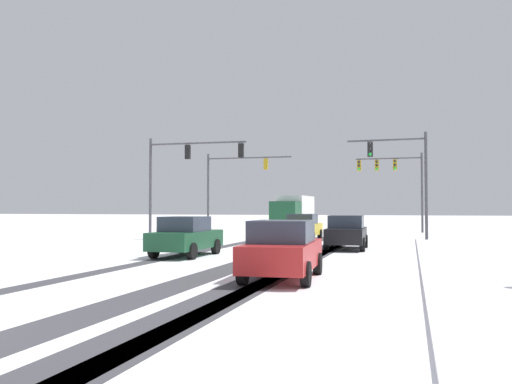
{
  "coord_description": "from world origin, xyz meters",
  "views": [
    {
      "loc": [
        7.67,
        -5.55,
        1.94
      ],
      "look_at": [
        0.0,
        20.12,
        2.8
      ],
      "focal_mm": 36.49,
      "sensor_mm": 36.0,
      "label": 1
    }
  ],
  "objects_px": {
    "car_black_second": "(347,232)",
    "box_truck_delivery": "(294,212)",
    "car_red_fourth": "(283,250)",
    "traffic_signal_far_left": "(231,178)",
    "car_yellow_cab_lead": "(303,227)",
    "traffic_signal_far_right": "(395,174)",
    "traffic_signal_near_left": "(183,166)",
    "traffic_signal_near_right": "(404,169)",
    "car_dark_green_third": "(186,236)"
  },
  "relations": [
    {
      "from": "traffic_signal_near_left",
      "to": "car_red_fourth",
      "type": "height_order",
      "value": "traffic_signal_near_left"
    },
    {
      "from": "traffic_signal_near_left",
      "to": "box_truck_delivery",
      "type": "relative_size",
      "value": 0.88
    },
    {
      "from": "car_yellow_cab_lead",
      "to": "car_black_second",
      "type": "bearing_deg",
      "value": -61.51
    },
    {
      "from": "car_yellow_cab_lead",
      "to": "box_truck_delivery",
      "type": "distance_m",
      "value": 12.01
    },
    {
      "from": "car_red_fourth",
      "to": "box_truck_delivery",
      "type": "bearing_deg",
      "value": 101.92
    },
    {
      "from": "car_red_fourth",
      "to": "traffic_signal_far_left",
      "type": "bearing_deg",
      "value": 112.18
    },
    {
      "from": "traffic_signal_near_right",
      "to": "car_dark_green_third",
      "type": "xyz_separation_m",
      "value": [
        -8.47,
        -12.72,
        -3.52
      ]
    },
    {
      "from": "traffic_signal_far_left",
      "to": "box_truck_delivery",
      "type": "distance_m",
      "value": 6.02
    },
    {
      "from": "traffic_signal_near_left",
      "to": "car_black_second",
      "type": "height_order",
      "value": "traffic_signal_near_left"
    },
    {
      "from": "traffic_signal_near_left",
      "to": "traffic_signal_far_right",
      "type": "xyz_separation_m",
      "value": [
        12.69,
        13.84,
        0.1
      ]
    },
    {
      "from": "traffic_signal_near_left",
      "to": "car_dark_green_third",
      "type": "height_order",
      "value": "traffic_signal_near_left"
    },
    {
      "from": "traffic_signal_near_left",
      "to": "car_yellow_cab_lead",
      "type": "height_order",
      "value": "traffic_signal_near_left"
    },
    {
      "from": "traffic_signal_near_left",
      "to": "traffic_signal_far_right",
      "type": "bearing_deg",
      "value": 47.47
    },
    {
      "from": "traffic_signal_near_right",
      "to": "traffic_signal_near_left",
      "type": "height_order",
      "value": "same"
    },
    {
      "from": "car_black_second",
      "to": "box_truck_delivery",
      "type": "distance_m",
      "value": 18.96
    },
    {
      "from": "car_black_second",
      "to": "car_red_fourth",
      "type": "bearing_deg",
      "value": -92.16
    },
    {
      "from": "car_dark_green_third",
      "to": "car_red_fourth",
      "type": "relative_size",
      "value": 0.98
    },
    {
      "from": "car_red_fourth",
      "to": "car_yellow_cab_lead",
      "type": "bearing_deg",
      "value": 99.65
    },
    {
      "from": "traffic_signal_far_right",
      "to": "car_yellow_cab_lead",
      "type": "bearing_deg",
      "value": -111.49
    },
    {
      "from": "traffic_signal_far_left",
      "to": "car_dark_green_third",
      "type": "height_order",
      "value": "traffic_signal_far_left"
    },
    {
      "from": "car_red_fourth",
      "to": "box_truck_delivery",
      "type": "relative_size",
      "value": 0.56
    },
    {
      "from": "car_black_second",
      "to": "car_dark_green_third",
      "type": "bearing_deg",
      "value": -136.71
    },
    {
      "from": "car_dark_green_third",
      "to": "car_red_fourth",
      "type": "bearing_deg",
      "value": -46.06
    },
    {
      "from": "car_red_fourth",
      "to": "box_truck_delivery",
      "type": "distance_m",
      "value": 29.6
    },
    {
      "from": "traffic_signal_far_left",
      "to": "car_red_fourth",
      "type": "height_order",
      "value": "traffic_signal_far_left"
    },
    {
      "from": "traffic_signal_far_left",
      "to": "car_yellow_cab_lead",
      "type": "height_order",
      "value": "traffic_signal_far_left"
    },
    {
      "from": "traffic_signal_near_left",
      "to": "car_yellow_cab_lead",
      "type": "relative_size",
      "value": 1.58
    },
    {
      "from": "car_black_second",
      "to": "car_dark_green_third",
      "type": "distance_m",
      "value": 8.06
    },
    {
      "from": "traffic_signal_near_left",
      "to": "traffic_signal_far_right",
      "type": "relative_size",
      "value": 1.0
    },
    {
      "from": "car_black_second",
      "to": "box_truck_delivery",
      "type": "height_order",
      "value": "box_truck_delivery"
    },
    {
      "from": "car_yellow_cab_lead",
      "to": "box_truck_delivery",
      "type": "bearing_deg",
      "value": 105.28
    },
    {
      "from": "car_black_second",
      "to": "box_truck_delivery",
      "type": "bearing_deg",
      "value": 110.18
    },
    {
      "from": "traffic_signal_far_right",
      "to": "car_black_second",
      "type": "relative_size",
      "value": 1.57
    },
    {
      "from": "car_yellow_cab_lead",
      "to": "traffic_signal_far_right",
      "type": "bearing_deg",
      "value": 68.51
    },
    {
      "from": "traffic_signal_near_right",
      "to": "car_black_second",
      "type": "distance_m",
      "value": 8.43
    },
    {
      "from": "traffic_signal_near_right",
      "to": "car_red_fourth",
      "type": "relative_size",
      "value": 1.55
    },
    {
      "from": "traffic_signal_near_left",
      "to": "traffic_signal_far_right",
      "type": "distance_m",
      "value": 18.78
    },
    {
      "from": "traffic_signal_far_right",
      "to": "box_truck_delivery",
      "type": "bearing_deg",
      "value": -170.49
    },
    {
      "from": "traffic_signal_near_right",
      "to": "traffic_signal_far_right",
      "type": "distance_m",
      "value": 12.0
    },
    {
      "from": "car_black_second",
      "to": "car_dark_green_third",
      "type": "xyz_separation_m",
      "value": [
        -5.86,
        -5.52,
        0.0
      ]
    },
    {
      "from": "traffic_signal_far_left",
      "to": "traffic_signal_far_right",
      "type": "bearing_deg",
      "value": 16.71
    },
    {
      "from": "traffic_signal_far_right",
      "to": "traffic_signal_near_right",
      "type": "bearing_deg",
      "value": -85.73
    },
    {
      "from": "traffic_signal_near_right",
      "to": "box_truck_delivery",
      "type": "height_order",
      "value": "traffic_signal_near_right"
    },
    {
      "from": "car_black_second",
      "to": "traffic_signal_near_right",
      "type": "bearing_deg",
      "value": 70.08
    },
    {
      "from": "car_yellow_cab_lead",
      "to": "car_dark_green_third",
      "type": "relative_size",
      "value": 1.0
    },
    {
      "from": "traffic_signal_far_left",
      "to": "car_red_fourth",
      "type": "distance_m",
      "value": 28.81
    },
    {
      "from": "traffic_signal_far_right",
      "to": "car_dark_green_third",
      "type": "xyz_separation_m",
      "value": [
        -7.58,
        -24.69,
        -3.95
      ]
    },
    {
      "from": "car_black_second",
      "to": "car_red_fourth",
      "type": "xyz_separation_m",
      "value": [
        -0.42,
        -11.17,
        0.0
      ]
    },
    {
      "from": "traffic_signal_far_right",
      "to": "car_black_second",
      "type": "height_order",
      "value": "traffic_signal_far_right"
    },
    {
      "from": "car_black_second",
      "to": "car_red_fourth",
      "type": "height_order",
      "value": "same"
    }
  ]
}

